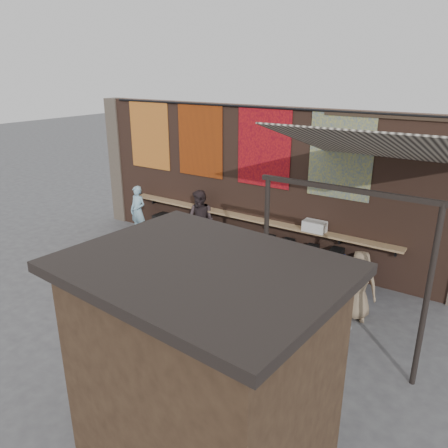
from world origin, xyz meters
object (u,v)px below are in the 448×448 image
object	(u,v)px
scooter_stool_1	(175,230)
shopper_navy	(293,287)
shopper_tan	(358,285)
scooter_stool_7	(283,257)
scooter_stool_9	(332,268)
scooter_stool_5	(246,248)
scooter_stool_8	(308,263)
scooter_stool_0	(159,226)
shelf_box	(315,226)
scooter_stool_6	(264,252)
shopper_grey	(329,304)
scooter_stool_2	(190,234)
diner_right	(201,221)
scooter_stool_3	(207,239)
scooter_stool_4	(223,242)
scooter_stool_10	(356,275)
market_stall	(204,382)
diner_left	(138,211)

from	to	relation	value
scooter_stool_1	shopper_navy	size ratio (longest dim) A/B	0.50
shopper_navy	shopper_tan	world-z (taller)	shopper_navy
scooter_stool_7	scooter_stool_9	distance (m)	1.26
scooter_stool_5	scooter_stool_8	bearing A→B (deg)	-2.63
scooter_stool_0	shopper_tan	world-z (taller)	shopper_tan
shelf_box	scooter_stool_5	xyz separation A→B (m)	(-1.79, -0.26, -0.90)
scooter_stool_6	shopper_grey	distance (m)	3.50
scooter_stool_2	scooter_stool_5	bearing A→B (deg)	2.76
shopper_navy	shopper_tan	size ratio (longest dim) A/B	1.01
scooter_stool_2	diner_right	size ratio (longest dim) A/B	0.48
shopper_navy	shopper_tan	distance (m)	1.35
shelf_box	shopper_grey	world-z (taller)	shopper_grey
scooter_stool_3	scooter_stool_7	world-z (taller)	scooter_stool_7
scooter_stool_4	scooter_stool_6	world-z (taller)	scooter_stool_6
shelf_box	scooter_stool_3	distance (m)	3.19
shopper_tan	scooter_stool_8	bearing A→B (deg)	127.64
shelf_box	shopper_tan	size ratio (longest dim) A/B	0.37
scooter_stool_0	scooter_stool_10	xyz separation A→B (m)	(6.07, -0.01, 0.04)
shopper_tan	scooter_stool_10	bearing A→B (deg)	90.75
diner_right	scooter_stool_7	bearing A→B (deg)	-0.93
shopper_tan	scooter_stool_6	bearing A→B (deg)	140.59
scooter_stool_2	market_stall	distance (m)	7.64
scooter_stool_8	shopper_tan	world-z (taller)	shopper_tan
scooter_stool_1	scooter_stool_9	world-z (taller)	scooter_stool_9
scooter_stool_5	diner_right	xyz separation A→B (m)	(-1.45, -0.04, 0.50)
scooter_stool_4	scooter_stool_5	size ratio (longest dim) A/B	1.08
scooter_stool_7	diner_right	size ratio (longest dim) A/B	0.50
scooter_stool_5	scooter_stool_1	bearing A→B (deg)	-179.44
scooter_stool_2	scooter_stool_9	bearing A→B (deg)	0.81
scooter_stool_7	scooter_stool_8	world-z (taller)	scooter_stool_7
scooter_stool_3	scooter_stool_5	world-z (taller)	scooter_stool_5
scooter_stool_8	market_stall	distance (m)	6.03
market_stall	diner_left	bearing A→B (deg)	144.08
shelf_box	scooter_stool_0	bearing A→B (deg)	-176.97
scooter_stool_1	diner_left	size ratio (longest dim) A/B	0.49
scooter_stool_4	market_stall	bearing A→B (deg)	-57.82
scooter_stool_3	scooter_stool_5	distance (m)	1.25
scooter_stool_9	scooter_stool_0	bearing A→B (deg)	179.67
scooter_stool_5	shopper_tan	xyz separation A→B (m)	(3.38, -1.18, 0.38)
scooter_stool_6	market_stall	bearing A→B (deg)	-67.75
scooter_stool_8	diner_left	bearing A→B (deg)	-179.14
shopper_tan	scooter_stool_4	bearing A→B (deg)	147.12
shelf_box	shopper_navy	bearing A→B (deg)	-76.98
scooter_stool_6	market_stall	distance (m)	6.41
shelf_box	scooter_stool_2	world-z (taller)	shelf_box
scooter_stool_9	market_stall	size ratio (longest dim) A/B	0.31
scooter_stool_1	diner_left	bearing A→B (deg)	-173.80
scooter_stool_0	scooter_stool_5	bearing A→B (deg)	-0.05
shopper_navy	scooter_stool_0	bearing A→B (deg)	-56.21
scooter_stool_10	shopper_navy	xyz separation A→B (m)	(-0.68, -2.00, 0.35)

